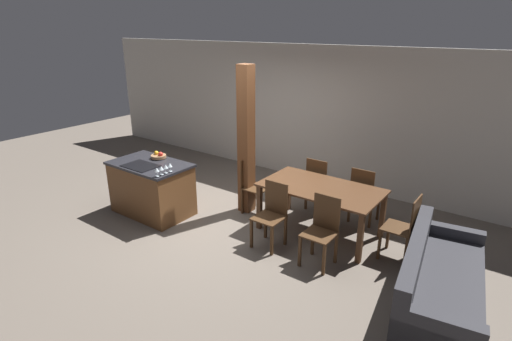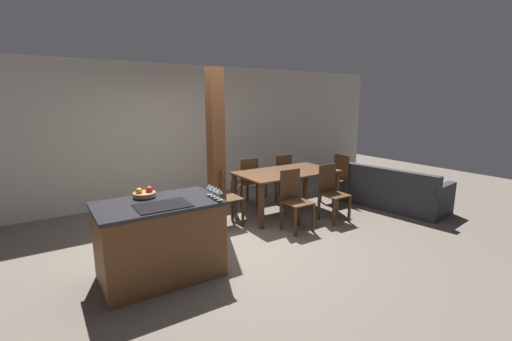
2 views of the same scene
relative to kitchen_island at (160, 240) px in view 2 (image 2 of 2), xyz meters
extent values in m
plane|color=#665B51|center=(1.11, 0.44, -0.45)|extent=(16.00, 16.00, 0.00)
cube|color=beige|center=(1.11, 3.04, 0.90)|extent=(11.20, 0.08, 2.70)
cube|color=brown|center=(0.00, 0.00, -0.02)|extent=(1.30, 0.80, 0.86)
cube|color=#232328|center=(0.00, 0.00, 0.43)|extent=(1.34, 0.84, 0.04)
cube|color=black|center=(0.00, -0.18, 0.45)|extent=(0.56, 0.40, 0.01)
cylinder|color=#99704C|center=(-0.07, 0.26, 0.48)|extent=(0.26, 0.26, 0.05)
sphere|color=red|center=(-0.01, 0.26, 0.53)|extent=(0.08, 0.08, 0.08)
sphere|color=gold|center=(-0.13, 0.27, 0.53)|extent=(0.08, 0.08, 0.08)
cylinder|color=silver|center=(0.59, -0.34, 0.46)|extent=(0.06, 0.06, 0.00)
cylinder|color=silver|center=(0.59, -0.34, 0.50)|extent=(0.01, 0.01, 0.07)
cone|color=silver|center=(0.59, -0.34, 0.56)|extent=(0.07, 0.07, 0.06)
cylinder|color=silver|center=(0.59, -0.26, 0.46)|extent=(0.06, 0.06, 0.00)
cylinder|color=silver|center=(0.59, -0.26, 0.50)|extent=(0.01, 0.01, 0.07)
cone|color=silver|center=(0.59, -0.26, 0.56)|extent=(0.07, 0.07, 0.06)
cylinder|color=silver|center=(0.59, -0.17, 0.46)|extent=(0.06, 0.06, 0.00)
cylinder|color=silver|center=(0.59, -0.17, 0.50)|extent=(0.01, 0.01, 0.07)
cone|color=silver|center=(0.59, -0.17, 0.56)|extent=(0.07, 0.07, 0.06)
cylinder|color=silver|center=(0.59, -0.08, 0.46)|extent=(0.06, 0.06, 0.00)
cylinder|color=silver|center=(0.59, -0.08, 0.50)|extent=(0.01, 0.01, 0.07)
cone|color=silver|center=(0.59, -0.08, 0.56)|extent=(0.07, 0.07, 0.06)
cube|color=#51331E|center=(2.62, 1.04, 0.30)|extent=(1.78, 0.99, 0.03)
cube|color=#51331E|center=(1.80, 0.61, -0.08)|extent=(0.07, 0.07, 0.74)
cube|color=#51331E|center=(3.45, 0.61, -0.08)|extent=(0.07, 0.07, 0.74)
cube|color=#51331E|center=(1.80, 1.47, -0.08)|extent=(0.07, 0.07, 0.74)
cube|color=#51331E|center=(3.45, 1.47, -0.08)|extent=(0.07, 0.07, 0.74)
cube|color=#472D19|center=(2.22, 0.25, 0.01)|extent=(0.40, 0.40, 0.02)
cube|color=#472D19|center=(2.22, 0.44, 0.26)|extent=(0.38, 0.02, 0.48)
cube|color=#472D19|center=(2.05, 0.07, -0.23)|extent=(0.04, 0.04, 0.45)
cube|color=#472D19|center=(2.40, 0.07, -0.23)|extent=(0.04, 0.04, 0.45)
cube|color=#472D19|center=(2.05, 0.43, -0.23)|extent=(0.04, 0.04, 0.45)
cube|color=#472D19|center=(2.40, 0.43, -0.23)|extent=(0.04, 0.04, 0.45)
cube|color=#472D19|center=(3.03, 0.25, 0.01)|extent=(0.40, 0.40, 0.02)
cube|color=#472D19|center=(3.03, 0.44, 0.26)|extent=(0.38, 0.02, 0.48)
cube|color=#472D19|center=(2.85, 0.07, -0.23)|extent=(0.04, 0.04, 0.45)
cube|color=#472D19|center=(3.20, 0.07, -0.23)|extent=(0.04, 0.04, 0.45)
cube|color=#472D19|center=(2.85, 0.43, -0.23)|extent=(0.04, 0.04, 0.45)
cube|color=#472D19|center=(3.20, 0.43, -0.23)|extent=(0.04, 0.04, 0.45)
cube|color=#472D19|center=(2.22, 1.84, 0.01)|extent=(0.40, 0.40, 0.02)
cube|color=#472D19|center=(2.22, 1.65, 0.26)|extent=(0.38, 0.02, 0.48)
cube|color=#472D19|center=(2.40, 2.01, -0.23)|extent=(0.04, 0.04, 0.45)
cube|color=#472D19|center=(2.05, 2.01, -0.23)|extent=(0.04, 0.04, 0.45)
cube|color=#472D19|center=(2.40, 1.66, -0.23)|extent=(0.04, 0.04, 0.45)
cube|color=#472D19|center=(2.05, 1.66, -0.23)|extent=(0.04, 0.04, 0.45)
cube|color=#472D19|center=(3.03, 1.84, 0.01)|extent=(0.40, 0.40, 0.02)
cube|color=#472D19|center=(3.03, 1.65, 0.26)|extent=(0.38, 0.02, 0.48)
cube|color=#472D19|center=(3.20, 2.01, -0.23)|extent=(0.04, 0.04, 0.45)
cube|color=#472D19|center=(2.85, 2.01, -0.23)|extent=(0.04, 0.04, 0.45)
cube|color=#472D19|center=(3.20, 1.66, -0.23)|extent=(0.04, 0.04, 0.45)
cube|color=#472D19|center=(2.85, 1.66, -0.23)|extent=(0.04, 0.04, 0.45)
cube|color=#472D19|center=(1.43, 1.04, 0.01)|extent=(0.40, 0.40, 0.02)
cube|color=#472D19|center=(1.24, 1.04, 0.26)|extent=(0.02, 0.38, 0.48)
cube|color=#472D19|center=(1.61, 0.87, -0.23)|extent=(0.04, 0.04, 0.45)
cube|color=#472D19|center=(1.61, 1.22, -0.23)|extent=(0.04, 0.04, 0.45)
cube|color=#472D19|center=(1.26, 0.87, -0.23)|extent=(0.04, 0.04, 0.45)
cube|color=#472D19|center=(1.26, 1.22, -0.23)|extent=(0.04, 0.04, 0.45)
cube|color=#472D19|center=(3.82, 1.04, 0.01)|extent=(0.40, 0.40, 0.02)
cube|color=#472D19|center=(4.01, 1.04, 0.26)|extent=(0.02, 0.38, 0.48)
cube|color=#472D19|center=(3.64, 1.22, -0.23)|extent=(0.04, 0.04, 0.45)
cube|color=#472D19|center=(3.64, 0.87, -0.23)|extent=(0.04, 0.04, 0.45)
cube|color=#472D19|center=(3.99, 1.22, -0.23)|extent=(0.04, 0.04, 0.45)
cube|color=#472D19|center=(3.99, 0.87, -0.23)|extent=(0.04, 0.04, 0.45)
cube|color=#2D2D33|center=(4.56, 0.29, -0.23)|extent=(1.10, 2.14, 0.45)
cube|color=#2D2D33|center=(4.24, 0.24, 0.17)|extent=(0.46, 2.04, 0.34)
cube|color=#2D2D33|center=(4.70, -0.65, -0.16)|extent=(0.82, 0.26, 0.59)
cube|color=#2D2D33|center=(4.42, 1.23, -0.16)|extent=(0.82, 0.26, 0.59)
cube|color=brown|center=(1.23, 1.02, 0.79)|extent=(0.22, 0.22, 2.48)
camera|label=1|loc=(5.09, -3.97, 2.60)|focal=28.00mm
camera|label=2|loc=(-1.06, -3.65, 1.55)|focal=24.00mm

